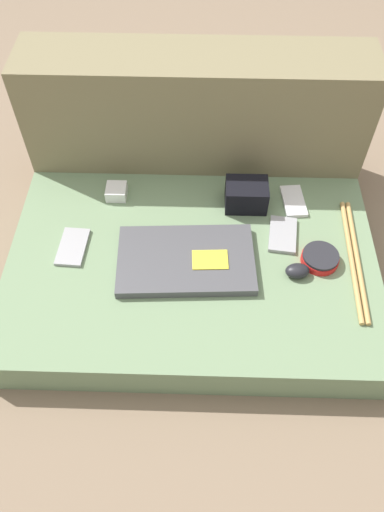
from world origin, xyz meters
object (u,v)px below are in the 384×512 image
computer_mouse (297,271)px  phone_silver (73,247)px  laptop (186,260)px  charger_brick (116,192)px  camera_pouch (246,195)px  phone_black (294,201)px  speaker_puck (320,258)px  phone_small (283,235)px

computer_mouse → phone_silver: bearing=167.9°
laptop → phone_silver: size_ratio=2.85×
computer_mouse → charger_brick: (-0.49, 0.26, 0.00)m
phone_silver → camera_pouch: (0.46, 0.17, 0.03)m
laptop → phone_silver: bearing=169.6°
computer_mouse → charger_brick: 0.55m
phone_silver → phone_black: size_ratio=1.04×
phone_silver → laptop: bearing=-4.3°
phone_silver → charger_brick: 0.21m
phone_black → speaker_puck: bearing=-82.8°
phone_small → camera_pouch: 0.15m
laptop → charger_brick: 0.31m
speaker_puck → phone_small: 0.12m
camera_pouch → charger_brick: bearing=176.3°
computer_mouse → phone_silver: size_ratio=0.51×
speaker_puck → phone_black: size_ratio=0.80×
laptop → phone_small: 0.27m
charger_brick → speaker_puck: bearing=-21.6°
phone_small → charger_brick: 0.48m
laptop → phone_small: bearing=17.8°
phone_black → phone_small: (-0.04, -0.12, 0.00)m
phone_silver → computer_mouse: bearing=-3.5°
phone_small → charger_brick: size_ratio=2.20×
charger_brick → camera_pouch: bearing=-3.7°
speaker_puck → camera_pouch: 0.27m
laptop → phone_small: size_ratio=2.79×
phone_black → charger_brick: size_ratio=2.07×
computer_mouse → phone_silver: 0.58m
laptop → phone_black: laptop is taller
laptop → phone_silver: laptop is taller
speaker_puck → phone_silver: bearing=177.8°
phone_black → camera_pouch: camera_pouch is taller
laptop → camera_pouch: 0.26m
phone_silver → phone_black: bearing=20.1°
phone_black → phone_silver: bearing=-168.8°
laptop → charger_brick: charger_brick is taller
speaker_puck → charger_brick: 0.59m
computer_mouse → charger_brick: same height
speaker_puck → charger_brick: (-0.55, 0.22, 0.00)m
phone_silver → charger_brick: charger_brick is taller
speaker_puck → phone_black: speaker_puck is taller
laptop → camera_pouch: bearing=49.8°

